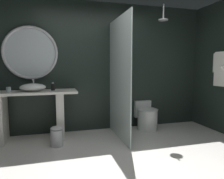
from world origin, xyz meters
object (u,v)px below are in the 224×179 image
tumbler_cup (9,89)px  rain_shower_head (163,18)px  vessel_sink (33,87)px  round_wall_mirror (30,53)px  waste_bin (57,136)px  toilet (146,116)px  soap_dispenser (53,87)px

tumbler_cup → rain_shower_head: bearing=-3.4°
vessel_sink → round_wall_mirror: round_wall_mirror is taller
vessel_sink → tumbler_cup: (-0.39, -0.03, -0.02)m
tumbler_cup → round_wall_mirror: 0.79m
round_wall_mirror → waste_bin: size_ratio=2.95×
round_wall_mirror → rain_shower_head: 2.59m
round_wall_mirror → waste_bin: 1.62m
tumbler_cup → round_wall_mirror: round_wall_mirror is taller
round_wall_mirror → toilet: 2.62m
rain_shower_head → toilet: (-0.19, 0.28, -1.97)m
rain_shower_head → toilet: rain_shower_head is taller
soap_dispenser → waste_bin: size_ratio=0.44×
tumbler_cup → vessel_sink: bearing=4.6°
vessel_sink → rain_shower_head: bearing=-4.7°
waste_bin → soap_dispenser: bearing=95.0°
round_wall_mirror → vessel_sink: bearing=-81.4°
vessel_sink → tumbler_cup: vessel_sink is taller
rain_shower_head → waste_bin: size_ratio=0.91×
round_wall_mirror → toilet: bearing=-4.8°
toilet → waste_bin: size_ratio=1.87×
tumbler_cup → rain_shower_head: (2.80, -0.17, 1.30)m
tumbler_cup → soap_dispenser: bearing=4.7°
rain_shower_head → toilet: size_ratio=0.49×
toilet → waste_bin: bearing=-164.9°
tumbler_cup → toilet: bearing=2.5°
tumbler_cup → toilet: 2.69m
soap_dispenser → toilet: bearing=1.6°
vessel_sink → soap_dispenser: size_ratio=2.99×
vessel_sink → soap_dispenser: vessel_sink is taller
vessel_sink → rain_shower_head: rain_shower_head is taller
soap_dispenser → toilet: (1.88, 0.05, -0.69)m
round_wall_mirror → soap_dispenser: bearing=-32.5°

